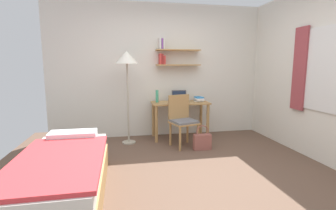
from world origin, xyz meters
name	(u,v)px	position (x,y,z in m)	size (l,w,h in m)	color
ground_plane	(189,176)	(0.00, 0.00, 0.00)	(5.28, 5.28, 0.00)	brown
wall_back	(163,71)	(0.00, 2.02, 1.31)	(4.40, 0.27, 2.60)	silver
wall_right	(333,73)	(2.02, 0.01, 1.30)	(0.10, 4.40, 2.60)	silver
bed	(62,176)	(-1.47, -0.24, 0.24)	(0.87, 1.84, 0.54)	#B2844C
desk	(180,109)	(0.29, 1.70, 0.57)	(1.09, 0.51, 0.71)	#B2844C
desk_chair	(182,119)	(0.21, 1.23, 0.49)	(0.53, 0.51, 0.89)	#B2844C
standing_lamp	(127,62)	(-0.71, 1.55, 1.46)	(0.40, 0.40, 1.66)	#B2A893
laptop	(180,99)	(0.30, 1.77, 0.77)	(0.30, 0.23, 0.22)	#2D2D33
water_bottle	(157,96)	(-0.15, 1.74, 0.83)	(0.06, 0.06, 0.24)	#42A87F
book_stack	(199,99)	(0.68, 1.72, 0.75)	(0.20, 0.25, 0.09)	silver
handbag	(202,141)	(0.49, 0.95, 0.15)	(0.30, 0.11, 0.42)	#99564C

